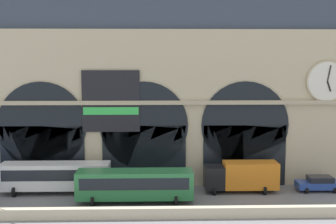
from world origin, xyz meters
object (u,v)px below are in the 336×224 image
Objects in this scene: bus_center at (135,184)px; box_truck_mideast at (242,176)px; bus_midwest at (55,176)px; car_east at (318,183)px.

box_truck_mideast reaches higher than bus_center.
bus_midwest is at bearing 158.15° from bus_center.
car_east is (18.85, 3.26, -0.98)m from bus_center.
car_east is at bearing -0.09° from bus_midwest.
box_truck_mideast reaches higher than bus_midwest.
box_truck_mideast is 1.70× the size of car_east.
bus_midwest is 19.07m from box_truck_mideast.
bus_midwest reaches higher than car_east.
car_east is (8.02, 0.04, -0.90)m from box_truck_mideast.
bus_center is 2.50× the size of car_east.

